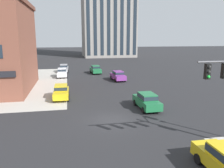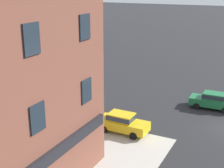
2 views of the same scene
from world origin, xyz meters
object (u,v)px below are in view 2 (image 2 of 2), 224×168
at_px(car_main_northbound_near, 80,78).
at_px(car_cross_eastbound, 213,100).
at_px(car_main_southbound_far, 122,122).
at_px(car_cross_far, 10,75).

height_order(car_main_northbound_near, car_cross_eastbound, same).
bearing_deg(car_main_northbound_near, car_cross_eastbound, -91.69).
bearing_deg(car_main_southbound_far, car_cross_eastbound, -33.41).
distance_m(car_main_northbound_near, car_cross_eastbound, 16.10).
xyz_separation_m(car_cross_eastbound, car_cross_far, (-2.40, 24.68, 0.00)).
bearing_deg(car_cross_eastbound, car_cross_far, 95.55).
distance_m(car_cross_eastbound, car_cross_far, 24.80).
bearing_deg(car_main_northbound_near, car_main_southbound_far, -132.72).
xyz_separation_m(car_main_northbound_near, car_cross_eastbound, (-0.48, -16.09, 0.00)).
relative_size(car_main_southbound_far, car_cross_eastbound, 1.00).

